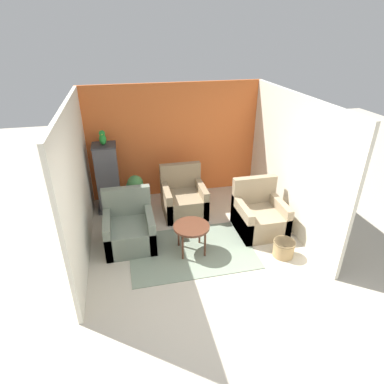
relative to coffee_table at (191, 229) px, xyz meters
The scene contains 13 objects.
ground_plane 1.27m from the coffee_table, 83.69° to the right, with size 20.00×20.00×0.00m, color beige.
wall_back_accent 2.41m from the coffee_table, 86.72° to the left, with size 3.79×0.06×2.44m.
wall_left 1.97m from the coffee_table, 162.90° to the left, with size 0.06×3.43×2.44m.
wall_right 2.20m from the coffee_table, 14.97° to the left, with size 0.06×3.43×2.44m.
area_rug 0.45m from the coffee_table, behind, with size 2.10×1.41×0.01m.
coffee_table is the anchor object (origin of this frame).
armchair_left 1.11m from the coffee_table, 155.78° to the left, with size 0.84×0.87×0.95m.
armchair_right 1.43m from the coffee_table, 14.79° to the left, with size 0.84×0.87×0.95m.
armchair_middle 1.33m from the coffee_table, 84.21° to the left, with size 0.84×0.87×0.95m.
birdcage 2.26m from the coffee_table, 126.28° to the left, with size 0.53×0.53×1.41m.
parrot 2.50m from the coffee_table, 126.24° to the left, with size 0.14×0.25×0.29m.
potted_plant 1.86m from the coffee_table, 115.55° to the left, with size 0.35×0.32×0.75m.
wicker_basket 1.57m from the coffee_table, 17.22° to the right, with size 0.36×0.36×0.28m.
Camera 1 is at (-1.10, -3.14, 3.43)m, focal length 30.00 mm.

